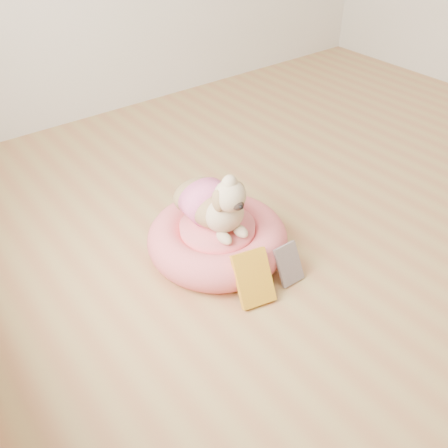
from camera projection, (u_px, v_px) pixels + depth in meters
floor at (406, 237)px, 2.49m from camera, size 4.50×4.50×0.00m
pet_bed at (218, 239)px, 2.34m from camera, size 0.66×0.66×0.17m
dog at (214, 194)px, 2.20m from camera, size 0.32×0.45×0.32m
book_yellow at (253, 278)px, 2.09m from camera, size 0.18×0.19×0.21m
book_white at (289, 264)px, 2.20m from camera, size 0.12×0.10×0.17m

